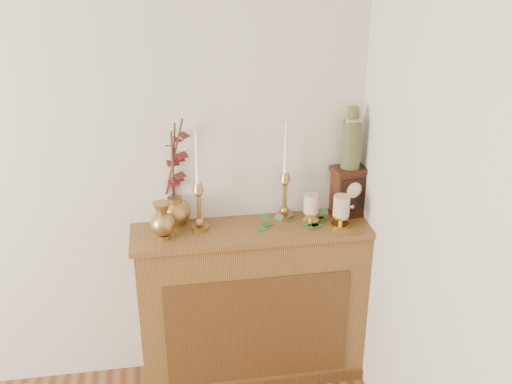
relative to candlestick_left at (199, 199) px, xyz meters
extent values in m
cube|color=brown|center=(0.27, -0.02, -0.65)|extent=(1.20, 0.30, 0.90)
cube|color=brown|center=(0.27, -0.17, -0.70)|extent=(0.96, 0.01, 0.63)
cube|color=brown|center=(0.27, -0.02, -0.19)|extent=(1.24, 0.34, 0.03)
cube|color=brown|center=(0.27, -0.02, -1.07)|extent=(1.23, 0.33, 0.06)
cylinder|color=#A97C43|center=(0.00, 0.00, -0.16)|extent=(0.09, 0.09, 0.02)
sphere|color=#A97C43|center=(0.00, 0.00, -0.13)|extent=(0.05, 0.05, 0.05)
cylinder|color=#A97C43|center=(0.00, 0.00, -0.05)|extent=(0.02, 0.02, 0.15)
sphere|color=#A97C43|center=(0.00, 0.00, 0.03)|extent=(0.04, 0.04, 0.04)
cone|color=#A97C43|center=(0.00, 0.00, 0.06)|extent=(0.06, 0.06, 0.04)
cone|color=white|center=(0.00, 0.00, 0.22)|extent=(0.02, 0.02, 0.28)
cylinder|color=#A97C43|center=(0.45, 0.06, -0.16)|extent=(0.09, 0.09, 0.02)
sphere|color=#A97C43|center=(0.45, 0.06, -0.13)|extent=(0.05, 0.05, 0.05)
cylinder|color=#A97C43|center=(0.45, 0.06, -0.05)|extent=(0.02, 0.02, 0.15)
sphere|color=#A97C43|center=(0.45, 0.06, 0.03)|extent=(0.04, 0.04, 0.04)
cone|color=#A97C43|center=(0.45, 0.06, 0.06)|extent=(0.06, 0.06, 0.04)
cone|color=white|center=(0.45, 0.06, 0.22)|extent=(0.02, 0.02, 0.27)
cylinder|color=#A97C43|center=(-0.18, -0.07, -0.16)|extent=(0.06, 0.06, 0.02)
sphere|color=#A97C43|center=(-0.18, -0.07, -0.09)|extent=(0.12, 0.12, 0.12)
cone|color=#A97C43|center=(-0.18, -0.07, -0.01)|extent=(0.09, 0.09, 0.06)
cylinder|color=#A97C43|center=(-0.12, 0.07, -0.17)|extent=(0.07, 0.07, 0.01)
ellipsoid|color=#A97C43|center=(-0.12, 0.07, -0.10)|extent=(0.16, 0.16, 0.13)
cylinder|color=#A97C43|center=(-0.12, 0.07, -0.03)|extent=(0.08, 0.08, 0.03)
cylinder|color=#472819|center=(-0.12, 0.08, 0.16)|extent=(0.01, 0.10, 0.37)
cylinder|color=#472819|center=(-0.11, 0.08, 0.17)|extent=(0.04, 0.07, 0.41)
cylinder|color=#472819|center=(-0.11, 0.08, 0.19)|extent=(0.11, 0.11, 0.43)
cylinder|color=gold|center=(0.57, -0.01, -0.17)|extent=(0.09, 0.09, 0.02)
cylinder|color=gold|center=(0.57, -0.01, -0.14)|extent=(0.02, 0.02, 0.04)
cylinder|color=gold|center=(0.57, -0.01, -0.12)|extent=(0.08, 0.08, 0.01)
cylinder|color=#F8E9C2|center=(0.57, -0.01, -0.06)|extent=(0.08, 0.08, 0.10)
cylinder|color=#472819|center=(0.57, -0.01, -0.01)|extent=(0.00, 0.00, 0.01)
cylinder|color=gold|center=(0.71, -0.08, -0.16)|extent=(0.09, 0.09, 0.02)
cylinder|color=gold|center=(0.71, -0.08, -0.14)|extent=(0.02, 0.02, 0.04)
cylinder|color=gold|center=(0.71, -0.08, -0.11)|extent=(0.09, 0.09, 0.01)
cylinder|color=#F8E9C2|center=(0.71, -0.08, -0.06)|extent=(0.08, 0.08, 0.10)
cylinder|color=#472819|center=(0.71, -0.08, 0.00)|extent=(0.00, 0.00, 0.01)
cube|color=#246025|center=(0.59, -0.02, -0.17)|extent=(0.06, 0.06, 0.00)
cube|color=#246025|center=(0.43, 0.06, -0.17)|extent=(0.06, 0.06, 0.00)
cube|color=#246025|center=(0.52, 0.00, -0.17)|extent=(0.06, 0.05, 0.00)
cube|color=#246025|center=(0.63, -0.01, -0.17)|extent=(0.06, 0.06, 0.00)
cube|color=#246025|center=(0.60, -0.03, -0.17)|extent=(0.04, 0.05, 0.00)
cube|color=#246025|center=(0.60, 0.00, -0.17)|extent=(0.06, 0.06, 0.00)
cube|color=#246025|center=(0.45, -0.04, -0.17)|extent=(0.05, 0.04, 0.00)
cube|color=#246025|center=(0.47, 0.06, -0.17)|extent=(0.06, 0.06, 0.00)
cube|color=#246025|center=(0.57, 0.03, -0.17)|extent=(0.06, 0.06, 0.00)
cube|color=#246025|center=(0.35, 0.01, -0.17)|extent=(0.06, 0.06, 0.00)
cube|color=#246025|center=(0.32, -0.03, -0.17)|extent=(0.06, 0.06, 0.00)
cube|color=#246025|center=(0.34, 0.00, -0.13)|extent=(0.04, 0.05, 0.02)
cube|color=#246025|center=(0.40, -0.06, -0.11)|extent=(0.05, 0.05, 0.02)
cube|color=#246025|center=(0.64, -0.01, -0.12)|extent=(0.05, 0.04, 0.02)
cube|color=#36160A|center=(0.79, 0.05, -0.16)|extent=(0.20, 0.15, 0.02)
cube|color=#36160A|center=(0.79, 0.05, -0.05)|extent=(0.18, 0.13, 0.23)
cube|color=#36160A|center=(0.79, 0.05, 0.08)|extent=(0.20, 0.15, 0.03)
cube|color=black|center=(0.80, 0.00, -0.04)|extent=(0.12, 0.03, 0.19)
cylinder|color=#F4A648|center=(0.80, -0.01, -0.01)|extent=(0.09, 0.02, 0.09)
cylinder|color=silver|center=(0.80, -0.01, -0.01)|extent=(0.06, 0.01, 0.06)
sphere|color=#F4A648|center=(0.80, 0.00, -0.11)|extent=(0.03, 0.03, 0.03)
cylinder|color=#183125|center=(0.79, 0.05, 0.22)|extent=(0.10, 0.10, 0.25)
cylinder|color=#183125|center=(0.79, 0.05, 0.38)|extent=(0.06, 0.06, 0.08)
cylinder|color=tan|center=(0.79, 0.05, 0.35)|extent=(0.07, 0.07, 0.02)
camera|label=1|loc=(-0.15, -2.70, 1.24)|focal=42.00mm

